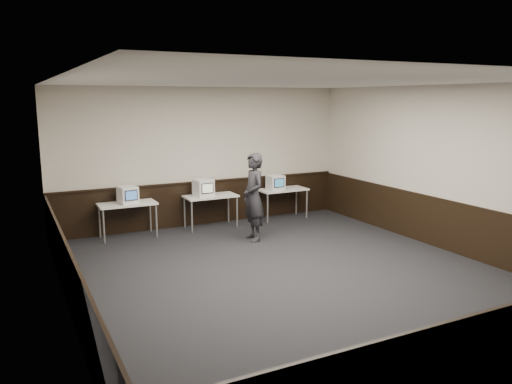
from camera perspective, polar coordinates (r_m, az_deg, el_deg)
floor at (r=8.54m, az=3.91°, el=-9.49°), size 8.00×8.00×0.00m
ceiling at (r=8.02m, az=4.21°, el=12.51°), size 8.00×8.00×0.00m
back_wall at (r=11.71m, az=-6.00°, el=4.04°), size 7.00×0.00×7.00m
left_wall at (r=7.04m, az=-21.25°, el=-1.01°), size 0.00×8.00×8.00m
right_wall at (r=10.35m, az=20.99°, el=2.52°), size 0.00×8.00×8.00m
wainscot_back at (r=11.87m, az=-5.86°, el=-1.25°), size 6.98×0.04×1.00m
wainscot_front at (r=5.59m, az=26.13°, el=-16.34°), size 6.98×0.04×1.00m
wainscot_left at (r=7.33m, az=-20.51°, el=-9.45°), size 0.04×7.98×1.00m
wainscot_right at (r=10.53m, az=20.52°, el=-3.42°), size 0.04×7.98×1.00m
wainscot_rail at (r=11.76m, az=-5.87°, el=1.21°), size 6.98×0.06×0.04m
desk_left at (r=10.95m, az=-14.49°, el=-1.59°), size 1.20×0.60×0.75m
desk_center at (r=11.49m, az=-5.20°, el=-0.73°), size 1.20×0.60×0.75m
desk_right at (r=12.29m, az=3.06°, el=0.05°), size 1.20×0.60×0.75m
emac_left at (r=10.86m, az=-14.44°, el=-0.32°), size 0.42×0.44×0.37m
emac_center at (r=11.35m, az=-6.03°, el=0.48°), size 0.43×0.45×0.39m
emac_right at (r=12.09m, az=2.24°, el=1.10°), size 0.37×0.40×0.36m
person at (r=10.36m, az=-0.28°, el=-0.59°), size 0.48×0.69×1.84m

